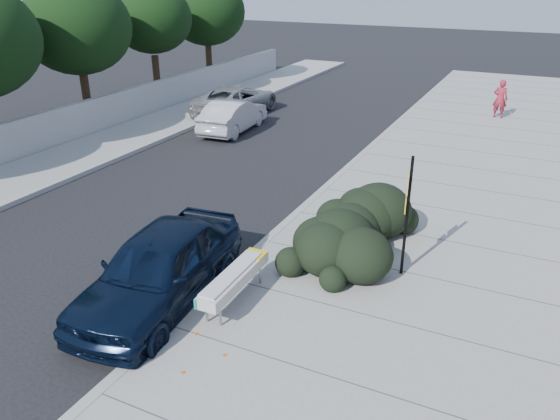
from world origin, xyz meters
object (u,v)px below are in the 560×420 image
(bike_rack, at_px, (338,238))
(pedestrian, at_px, (500,99))
(sign_post, at_px, (407,210))
(wagon_silver, at_px, (233,115))
(suv_silver, at_px, (236,100))
(bench, at_px, (234,279))
(sedan_navy, at_px, (159,268))

(bike_rack, relative_size, pedestrian, 0.52)
(sign_post, bearing_deg, pedestrian, 75.78)
(pedestrian, bearing_deg, bike_rack, 86.49)
(wagon_silver, relative_size, suv_silver, 0.81)
(wagon_silver, distance_m, pedestrian, 12.21)
(bike_rack, bearing_deg, bench, -120.35)
(bench, distance_m, sign_post, 3.97)
(suv_silver, relative_size, pedestrian, 2.95)
(sign_post, height_order, wagon_silver, sign_post)
(sign_post, height_order, suv_silver, sign_post)
(bike_rack, height_order, sedan_navy, sedan_navy)
(wagon_silver, bearing_deg, sign_post, 132.42)
(sedan_navy, relative_size, pedestrian, 2.76)
(bench, relative_size, pedestrian, 1.31)
(suv_silver, bearing_deg, bench, 120.63)
(bike_rack, bearing_deg, pedestrian, 78.27)
(sedan_navy, xyz_separation_m, suv_silver, (-6.70, 14.72, -0.10))
(bench, xyz_separation_m, wagon_silver, (-6.85, 11.64, -0.00))
(bench, height_order, bike_rack, bike_rack)
(suv_silver, bearing_deg, sign_post, 134.14)
(bench, bearing_deg, suv_silver, 118.77)
(bike_rack, distance_m, pedestrian, 16.00)
(bench, bearing_deg, pedestrian, 78.84)
(bench, height_order, pedestrian, pedestrian)
(wagon_silver, xyz_separation_m, suv_silver, (-1.34, 2.57, 0.03))
(sedan_navy, distance_m, wagon_silver, 13.27)
(bench, distance_m, wagon_silver, 13.51)
(bike_rack, height_order, pedestrian, pedestrian)
(bench, relative_size, sign_post, 0.82)
(wagon_silver, distance_m, suv_silver, 2.90)
(bench, distance_m, bike_rack, 2.91)
(suv_silver, bearing_deg, wagon_silver, 118.26)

